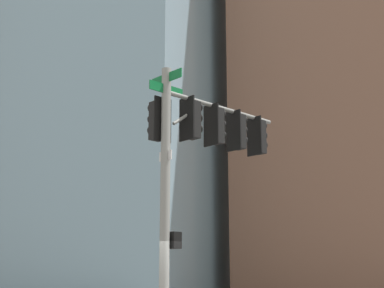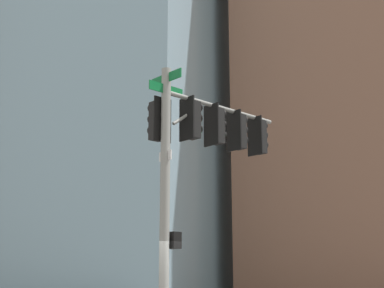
{
  "view_description": "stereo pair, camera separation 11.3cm",
  "coord_description": "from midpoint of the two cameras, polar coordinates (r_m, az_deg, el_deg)",
  "views": [
    {
      "loc": [
        4.62,
        -11.78,
        1.75
      ],
      "look_at": [
        0.12,
        1.15,
        5.03
      ],
      "focal_mm": 50.62,
      "sensor_mm": 36.0,
      "label": 1
    },
    {
      "loc": [
        4.72,
        -11.75,
        1.75
      ],
      "look_at": [
        0.12,
        1.15,
        5.03
      ],
      "focal_mm": 50.62,
      "sensor_mm": 36.0,
      "label": 2
    }
  ],
  "objects": [
    {
      "name": "building_brick_nearside",
      "position": [
        55.0,
        17.08,
        12.17
      ],
      "size": [
        21.44,
        14.04,
        50.0
      ],
      "primitive_type": "cube",
      "color": "#845B47",
      "rests_on": "ground_plane"
    },
    {
      "name": "signal_pole_assembly",
      "position": [
        14.31,
        1.07,
        -0.49
      ],
      "size": [
        2.57,
        4.2,
        6.87
      ],
      "rotation": [
        0.0,
        0.0,
        1.09
      ],
      "color": "gray",
      "rests_on": "ground_plane"
    }
  ]
}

